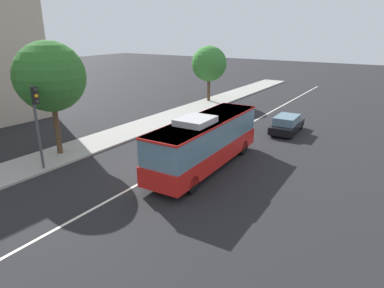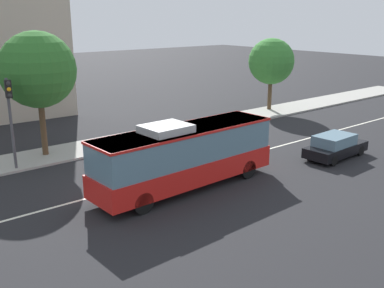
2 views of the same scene
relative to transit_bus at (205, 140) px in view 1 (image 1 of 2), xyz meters
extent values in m
plane|color=black|center=(-1.40, 1.87, -1.81)|extent=(160.00, 160.00, 0.00)
cube|color=#9E9B93|center=(-1.40, 9.33, -1.74)|extent=(80.00, 3.49, 0.14)
cube|color=silver|center=(-1.40, 1.87, -1.80)|extent=(76.00, 0.16, 0.01)
cube|color=red|center=(0.02, 0.00, -0.83)|extent=(10.08, 2.83, 1.10)
cube|color=slate|center=(0.02, 0.00, 0.50)|extent=(9.87, 2.75, 1.58)
cube|color=red|center=(0.02, 0.00, 1.23)|extent=(9.98, 2.80, 0.12)
cube|color=#B2B2B2|center=(-1.18, -0.04, 1.47)|extent=(2.26, 1.87, 0.36)
cylinder|color=black|center=(3.39, 1.21, -1.31)|extent=(1.01, 0.33, 1.00)
cylinder|color=black|center=(3.46, -0.99, -1.31)|extent=(1.01, 0.33, 1.00)
cylinder|color=black|center=(-3.41, 0.99, -1.31)|extent=(1.01, 0.33, 1.00)
cylinder|color=black|center=(-3.34, -1.21, -1.31)|extent=(1.01, 0.33, 1.00)
cube|color=black|center=(10.27, -1.86, -1.29)|extent=(4.56, 1.95, 0.60)
cube|color=slate|center=(10.02, -1.87, -0.67)|extent=(2.57, 1.74, 0.64)
cylinder|color=black|center=(11.74, -1.01, -1.49)|extent=(0.65, 0.24, 0.64)
cylinder|color=black|center=(11.80, -2.61, -1.49)|extent=(0.65, 0.24, 0.64)
cylinder|color=black|center=(8.74, -1.11, -1.49)|extent=(0.65, 0.24, 0.64)
cylinder|color=black|center=(8.80, -2.71, -1.49)|extent=(0.65, 0.24, 0.64)
cylinder|color=#47474C|center=(-5.78, 8.07, 0.79)|extent=(0.16, 0.16, 5.20)
cube|color=black|center=(-5.80, 7.79, 2.84)|extent=(0.34, 0.31, 0.96)
sphere|color=#2D2D2D|center=(-5.81, 7.64, 3.16)|extent=(0.22, 0.22, 0.22)
sphere|color=#F9A514|center=(-5.81, 7.64, 2.84)|extent=(0.22, 0.22, 0.22)
sphere|color=#2D2D2D|center=(-5.81, 7.64, 2.52)|extent=(0.22, 0.22, 0.22)
cylinder|color=#4C3823|center=(-3.51, 9.53, 0.02)|extent=(0.36, 0.36, 3.65)
sphere|color=#2D6B28|center=(-3.51, 9.53, 3.53)|extent=(4.51, 4.51, 4.51)
cylinder|color=#4C3823|center=(17.69, 10.08, -0.34)|extent=(0.36, 0.36, 2.94)
sphere|color=#387F33|center=(17.69, 10.08, 2.65)|extent=(4.06, 4.06, 4.06)
cube|color=slate|center=(3.55, 26.23, 0.30)|extent=(0.55, 12.36, 1.50)
cube|color=slate|center=(3.55, 26.23, 3.70)|extent=(0.55, 12.36, 1.50)
cube|color=slate|center=(3.55, 26.23, 7.10)|extent=(0.55, 12.36, 1.50)
camera|label=1|loc=(-16.68, -9.87, 6.35)|focal=31.27mm
camera|label=2|loc=(-12.97, -16.55, 6.61)|focal=41.61mm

